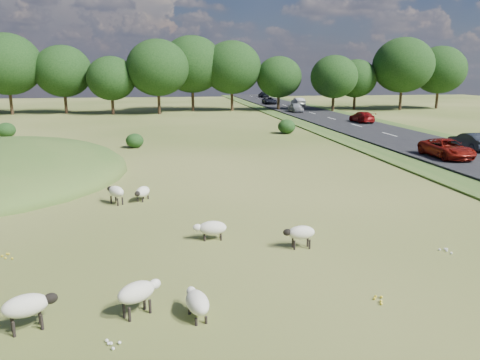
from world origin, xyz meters
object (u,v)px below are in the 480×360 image
object	(u,v)px
car_4	(470,141)
car_5	(447,148)
car_0	(264,94)
car_3	(298,102)
sheep_2	(212,228)
car_1	(362,117)
sheep_0	(197,302)
sheep_3	(138,292)
sheep_1	(116,192)
sheep_6	(300,233)
sheep_4	(27,306)
car_6	(269,101)
sheep_5	(142,192)
car_7	(296,108)

from	to	relation	value
car_4	car_5	world-z (taller)	car_4
car_0	car_3	world-z (taller)	car_3
sheep_2	car_1	distance (m)	42.40
sheep_0	sheep_3	bearing A→B (deg)	62.05
sheep_1	sheep_6	world-z (taller)	sheep_1
car_4	sheep_4	bearing A→B (deg)	38.66
sheep_3	sheep_6	distance (m)	6.74
sheep_2	sheep_3	world-z (taller)	sheep_3
car_5	car_6	bearing A→B (deg)	90.00
sheep_3	sheep_1	bearing A→B (deg)	63.10
sheep_4	car_3	bearing A→B (deg)	47.18
car_4	sheep_1	bearing A→B (deg)	21.88
sheep_1	car_0	xyz separation A→B (m)	(25.88, 86.20, 0.31)
car_0	sheep_0	bearing A→B (deg)	76.81
sheep_0	car_1	world-z (taller)	car_1
sheep_1	sheep_2	size ratio (longest dim) A/B	0.95
car_1	car_5	bearing A→B (deg)	80.68
sheep_5	car_1	bearing A→B (deg)	166.24
sheep_1	car_0	world-z (taller)	car_0
car_5	car_4	bearing A→B (deg)	36.74
car_5	sheep_6	bearing A→B (deg)	-135.94
sheep_4	car_7	bearing A→B (deg)	46.47
sheep_5	sheep_6	xyz separation A→B (m)	(5.83, -7.39, 0.14)
sheep_4	car_6	xyz separation A→B (m)	(23.17, 74.95, 0.21)
sheep_3	car_0	world-z (taller)	car_0
sheep_0	car_5	size ratio (longest dim) A/B	0.28
car_3	sheep_2	bearing A→B (deg)	70.94
sheep_1	sheep_5	bearing A→B (deg)	-108.60
car_7	sheep_6	bearing A→B (deg)	-105.86
car_0	car_6	distance (m)	22.76
sheep_3	car_0	bearing A→B (deg)	41.01
sheep_3	car_0	distance (m)	100.07
sheep_6	car_0	xyz separation A→B (m)	(18.83, 93.20, 0.34)
car_3	sheep_4	bearing A→B (deg)	68.63
car_6	sheep_2	bearing A→B (deg)	-104.61
sheep_6	car_6	size ratio (longest dim) A/B	0.26
sheep_0	car_7	size ratio (longest dim) A/B	0.33
sheep_4	car_5	distance (m)	29.80
sheep_6	car_4	size ratio (longest dim) A/B	0.29
sheep_5	car_7	xyz separation A→B (m)	(20.86, 45.53, 0.47)
sheep_3	car_1	bearing A→B (deg)	24.74
sheep_3	car_1	distance (m)	48.19
sheep_1	sheep_6	xyz separation A→B (m)	(7.05, -6.99, -0.03)
sheep_1	sheep_2	distance (m)	6.88
sheep_6	car_1	world-z (taller)	car_1
sheep_6	sheep_0	bearing A→B (deg)	47.29
car_1	sheep_6	bearing A→B (deg)	63.46
car_1	car_7	world-z (taller)	car_7
sheep_1	car_0	bearing A→B (deg)	-53.40
sheep_1	car_5	size ratio (longest dim) A/B	0.26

